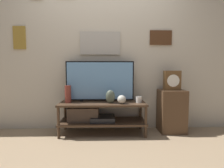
{
  "coord_description": "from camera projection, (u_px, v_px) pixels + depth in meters",
  "views": [
    {
      "loc": [
        0.07,
        -2.35,
        0.97
      ],
      "look_at": [
        0.14,
        0.27,
        0.76
      ],
      "focal_mm": 28.0,
      "sensor_mm": 36.0,
      "label": 1
    }
  ],
  "objects": [
    {
      "name": "vase_urn_stoneware",
      "position": [
        110.0,
        97.0,
        2.58
      ],
      "size": [
        0.14,
        0.1,
        0.2
      ],
      "color": "#4C5647",
      "rests_on": "media_console"
    },
    {
      "name": "vase_tall_ceramic",
      "position": [
        68.0,
        94.0,
        2.61
      ],
      "size": [
        0.09,
        0.09,
        0.26
      ],
      "color": "brown",
      "rests_on": "media_console"
    },
    {
      "name": "mantel_clock",
      "position": [
        172.0,
        80.0,
        2.68
      ],
      "size": [
        0.25,
        0.11,
        0.3
      ],
      "color": "brown",
      "rests_on": "side_table"
    },
    {
      "name": "candle_jar",
      "position": [
        139.0,
        100.0,
        2.62
      ],
      "size": [
        0.09,
        0.09,
        0.09
      ],
      "color": "silver",
      "rests_on": "media_console"
    },
    {
      "name": "wall_back",
      "position": [
        103.0,
        46.0,
        2.85
      ],
      "size": [
        6.4,
        0.08,
        2.7
      ],
      "color": "beige",
      "rests_on": "ground_plane"
    },
    {
      "name": "media_console",
      "position": [
        96.0,
        114.0,
        2.66
      ],
      "size": [
        1.3,
        0.45,
        0.48
      ],
      "color": "#422D1E",
      "rests_on": "ground_plane"
    },
    {
      "name": "vase_round_glass",
      "position": [
        122.0,
        99.0,
        2.54
      ],
      "size": [
        0.13,
        0.13,
        0.13
      ],
      "color": "beige",
      "rests_on": "media_console"
    },
    {
      "name": "side_table",
      "position": [
        171.0,
        111.0,
        2.74
      ],
      "size": [
        0.39,
        0.34,
        0.66
      ],
      "color": "#513823",
      "rests_on": "ground_plane"
    },
    {
      "name": "ground_plane",
      "position": [
        102.0,
        140.0,
        2.42
      ],
      "size": [
        12.0,
        12.0,
        0.0
      ],
      "primitive_type": "plane",
      "color": "#997F60"
    },
    {
      "name": "television",
      "position": [
        100.0,
        81.0,
        2.72
      ],
      "size": [
        1.05,
        0.05,
        0.63
      ],
      "color": "black",
      "rests_on": "media_console"
    }
  ]
}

